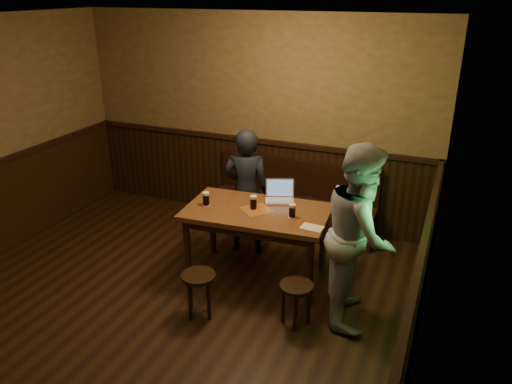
{
  "coord_description": "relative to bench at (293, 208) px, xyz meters",
  "views": [
    {
      "loc": [
        2.56,
        -3.09,
        3.07
      ],
      "look_at": [
        0.71,
        1.36,
        1.08
      ],
      "focal_mm": 35.0,
      "sensor_mm": 36.0,
      "label": 1
    }
  ],
  "objects": [
    {
      "name": "pint_mid",
      "position": [
        -0.04,
        -1.28,
        0.6
      ],
      "size": [
        0.1,
        0.1,
        0.16
      ],
      "color": "#A73014",
      "rests_on": "pub_table"
    },
    {
      "name": "menu",
      "position": [
        0.68,
        -1.47,
        0.52
      ],
      "size": [
        0.23,
        0.17,
        0.0
      ],
      "primitive_type": "cube",
      "rotation": [
        0.0,
        0.0,
        -0.07
      ],
      "color": "silver",
      "rests_on": "pub_table"
    },
    {
      "name": "pub_table",
      "position": [
        -0.0,
        -1.28,
        0.41
      ],
      "size": [
        1.61,
        1.0,
        0.83
      ],
      "rotation": [
        0.0,
        0.0,
        0.08
      ],
      "color": "#532917",
      "rests_on": "ground"
    },
    {
      "name": "stool_right",
      "position": [
        0.69,
        -1.94,
        0.04
      ],
      "size": [
        0.4,
        0.4,
        0.44
      ],
      "rotation": [
        0.0,
        0.0,
        0.26
      ],
      "color": "black",
      "rests_on": "ground"
    },
    {
      "name": "bench",
      "position": [
        0.0,
        0.0,
        0.0
      ],
      "size": [
        2.2,
        0.5,
        0.95
      ],
      "color": "black",
      "rests_on": "ground"
    },
    {
      "name": "person_suit",
      "position": [
        -0.35,
        -0.76,
        0.47
      ],
      "size": [
        0.64,
        0.5,
        1.57
      ],
      "primitive_type": "imported",
      "rotation": [
        0.0,
        0.0,
        3.38
      ],
      "color": "black",
      "rests_on": "ground"
    },
    {
      "name": "person_grey",
      "position": [
        1.18,
        -1.57,
        0.59
      ],
      "size": [
        0.82,
        0.98,
        1.8
      ],
      "primitive_type": "imported",
      "rotation": [
        0.0,
        0.0,
        1.75
      ],
      "color": "#95959A",
      "rests_on": "ground"
    },
    {
      "name": "laptop",
      "position": [
        0.14,
        -0.93,
        0.58
      ],
      "size": [
        0.4,
        0.36,
        0.23
      ],
      "rotation": [
        0.0,
        0.0,
        0.38
      ],
      "color": "silver",
      "rests_on": "pub_table"
    },
    {
      "name": "pint_left",
      "position": [
        -0.56,
        -1.39,
        0.6
      ],
      "size": [
        0.1,
        0.1,
        0.16
      ],
      "color": "#A73014",
      "rests_on": "pub_table"
    },
    {
      "name": "pint_right",
      "position": [
        0.42,
        -1.31,
        0.59
      ],
      "size": [
        0.09,
        0.09,
        0.15
      ],
      "color": "#A73014",
      "rests_on": "pub_table"
    },
    {
      "name": "room",
      "position": [
        -0.68,
        -2.53,
        0.89
      ],
      "size": [
        5.04,
        6.04,
        2.84
      ],
      "color": "black",
      "rests_on": "ground"
    },
    {
      "name": "stool_left",
      "position": [
        -0.25,
        -2.17,
        0.06
      ],
      "size": [
        0.43,
        0.43,
        0.46
      ],
      "rotation": [
        0.0,
        0.0,
        -0.31
      ],
      "color": "black",
      "rests_on": "ground"
    }
  ]
}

